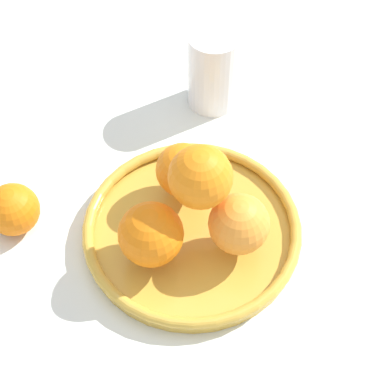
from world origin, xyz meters
The scene contains 5 objects.
ground_plane centered at (0.00, 0.00, 0.00)m, with size 4.00×4.00×0.00m, color silver.
fruit_bowl centered at (0.00, 0.00, 0.01)m, with size 0.29×0.29×0.03m.
orange_pile centered at (0.00, 0.00, 0.09)m, with size 0.18×0.19×0.14m.
stray_orange centered at (-0.15, 0.18, 0.04)m, with size 0.07×0.07×0.07m, color orange.
drinking_glass centered at (0.21, 0.16, 0.06)m, with size 0.08×0.08×0.13m, color white.
Camera 1 is at (-0.34, -0.33, 0.73)m, focal length 60.00 mm.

